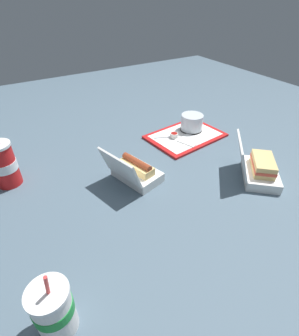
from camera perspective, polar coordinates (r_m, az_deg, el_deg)
name	(u,v)px	position (r m, az deg, el deg)	size (l,w,h in m)	color
ground_plane	(146,181)	(1.06, -0.87, -2.95)	(3.20, 3.20, 0.00)	#4C6070
food_tray	(185,136)	(1.37, 7.82, 6.91)	(0.40, 0.30, 0.01)	red
cake_container	(192,123)	(1.41, 9.18, 9.66)	(0.12, 0.12, 0.09)	black
ketchup_cup	(174,135)	(1.33, 5.36, 7.12)	(0.04, 0.04, 0.02)	white
napkin_stack	(190,140)	(1.32, 8.81, 6.05)	(0.10, 0.10, 0.00)	white
plastic_fork	(165,137)	(1.34, 3.44, 6.79)	(0.11, 0.01, 0.01)	white
clamshell_hotdog_back	(135,171)	(1.05, -3.16, -0.70)	(0.22, 0.23, 0.16)	white
clamshell_sandwich_left	(259,169)	(1.14, 22.73, -0.14)	(0.26, 0.27, 0.16)	white
soda_cup_front	(4,165)	(1.14, -29.16, 0.65)	(0.10, 0.10, 0.24)	red
soda_cup_left	(54,310)	(0.68, -20.16, -26.95)	(0.09, 0.09, 0.21)	white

